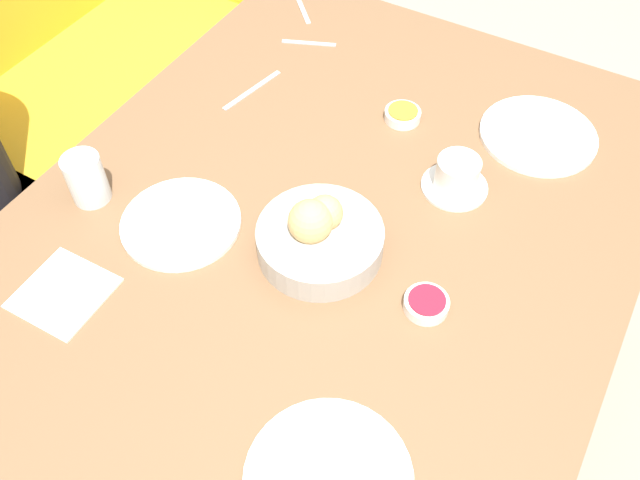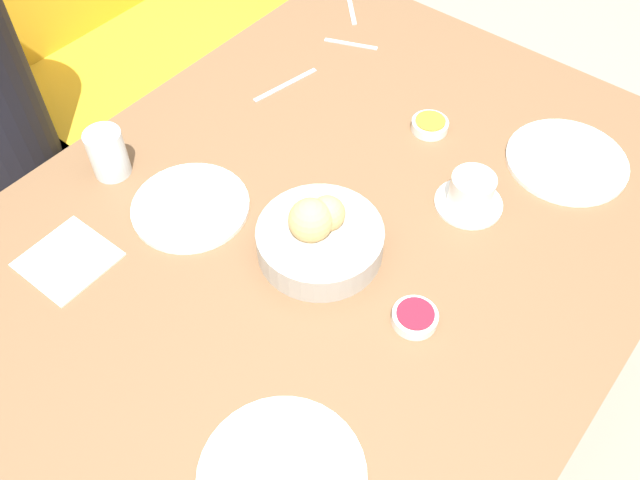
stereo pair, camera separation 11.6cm
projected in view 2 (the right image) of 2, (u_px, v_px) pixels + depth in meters
The scene contains 15 objects.
ground_plane at pixel (325, 399), 1.78m from camera, with size 10.00×10.00×0.00m, color gray.
dining_table at pixel (327, 253), 1.28m from camera, with size 1.41×1.07×0.71m.
couch at pixel (49, 126), 1.96m from camera, with size 1.89×0.70×0.90m.
bread_basket at pixel (319, 236), 1.16m from camera, with size 0.22×0.22×0.12m.
plate_near_left at pixel (282, 476), 0.93m from camera, with size 0.24×0.24×0.01m.
plate_near_right at pixel (567, 161), 1.32m from camera, with size 0.23×0.23×0.01m.
plate_far_center at pixel (191, 207), 1.25m from camera, with size 0.22×0.22×0.01m.
water_tumbler at pixel (108, 153), 1.27m from camera, with size 0.07×0.07×0.10m.
coffee_cup at pixel (471, 193), 1.23m from camera, with size 0.13×0.13×0.07m.
jam_bowl_berry at pixel (415, 317), 1.09m from camera, with size 0.07×0.07×0.02m.
jam_bowl_honey at pixel (429, 124), 1.38m from camera, with size 0.07×0.07×0.02m.
fork_silver at pixel (285, 85), 1.47m from camera, with size 0.17×0.04×0.00m.
knife_silver at pixel (350, 5), 1.66m from camera, with size 0.13×0.12×0.00m.
spoon_coffee at pixel (351, 44), 1.56m from camera, with size 0.06×0.12×0.00m.
napkin at pixel (68, 260), 1.17m from camera, with size 0.14×0.14×0.00m.
Camera 2 is at (-0.62, -0.48, 1.65)m, focal length 38.00 mm.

